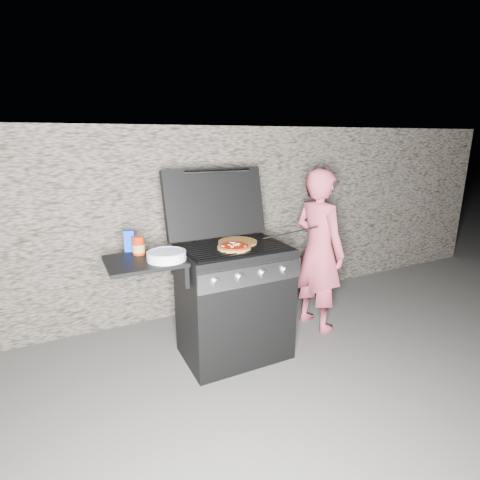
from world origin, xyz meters
name	(u,v)px	position (x,y,z in m)	size (l,w,h in m)	color
ground	(235,353)	(0.00, 0.00, 0.00)	(50.00, 50.00, 0.00)	#514F4E
stone_wall	(189,220)	(0.00, 1.05, 0.90)	(8.00, 0.35, 1.80)	gray
gas_grill	(204,308)	(-0.25, 0.00, 0.46)	(1.34, 0.79, 0.91)	black
pizza_topped	(234,247)	(-0.03, -0.06, 0.92)	(0.25, 0.25, 0.03)	gold
pizza_plain	(238,242)	(0.06, 0.05, 0.92)	(0.30, 0.30, 0.02)	#B2763A
sauce_jar	(138,245)	(-0.68, 0.13, 0.97)	(0.08, 0.08, 0.13)	#9A2209
blue_carton	(129,241)	(-0.72, 0.23, 0.98)	(0.07, 0.04, 0.16)	#0E32BF
plate_stack	(167,256)	(-0.54, -0.08, 0.93)	(0.26, 0.26, 0.06)	white
person	(319,251)	(0.88, 0.10, 0.73)	(0.53, 0.35, 1.45)	#B84456
tongs	(291,232)	(0.50, 0.00, 0.96)	(0.01, 0.01, 0.46)	black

